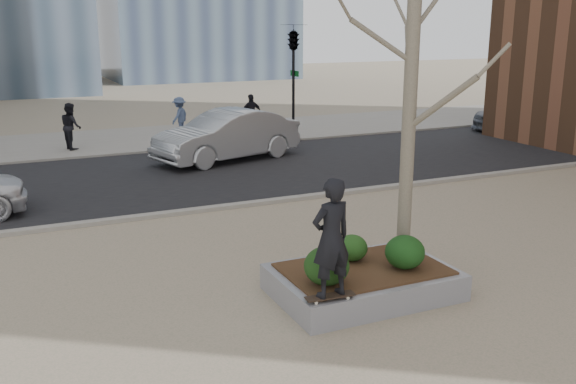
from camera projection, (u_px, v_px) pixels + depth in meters
name	position (u px, v px, depth m)	size (l,w,h in m)	color
ground	(311.00, 305.00, 10.63)	(120.00, 120.00, 0.00)	gray
street	(163.00, 177.00, 19.42)	(60.00, 8.00, 0.02)	black
far_sidewalk	(120.00, 140.00, 25.58)	(60.00, 6.00, 0.02)	gray
planter	(363.00, 282.00, 10.98)	(3.00, 2.00, 0.45)	gray
planter_mulch	(363.00, 269.00, 10.91)	(2.70, 1.70, 0.04)	#382314
sycamore_tree	(411.00, 68.00, 10.73)	(2.80, 2.80, 6.60)	gray
shrub_left	(327.00, 266.00, 10.14)	(0.73, 0.73, 0.62)	#163510
shrub_middle	(352.00, 248.00, 11.19)	(0.54, 0.54, 0.46)	#193B12
shrub_right	(405.00, 252.00, 10.82)	(0.67, 0.67, 0.57)	#133511
skateboard	(330.00, 298.00, 9.72)	(0.78, 0.20, 0.07)	black
skateboarder	(331.00, 238.00, 9.48)	(0.67, 0.44, 1.83)	black
car_silver	(227.00, 135.00, 21.63)	(1.78, 5.10, 1.68)	#ADB1B6
car_third	(521.00, 112.00, 28.19)	(2.04, 5.03, 1.46)	slate
pedestrian_a	(71.00, 126.00, 23.50)	(0.83, 0.65, 1.71)	black
pedestrian_b	(180.00, 116.00, 26.55)	(1.02, 0.58, 1.57)	#435579
pedestrian_c	(252.00, 113.00, 27.15)	(0.95, 0.40, 1.62)	black
traffic_light_far	(293.00, 82.00, 25.51)	(0.60, 2.48, 4.50)	black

